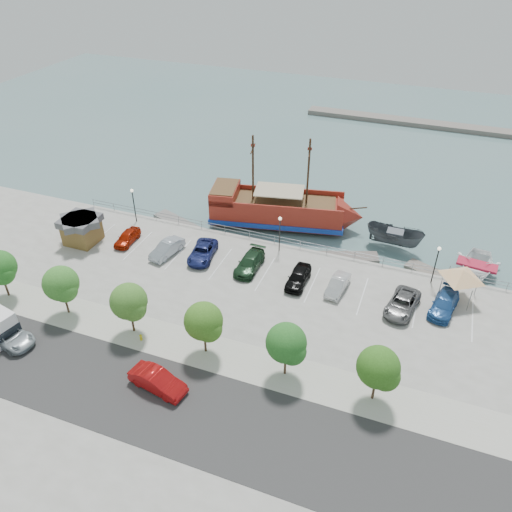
% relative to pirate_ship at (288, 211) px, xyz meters
% --- Properties ---
extents(ground, '(160.00, 160.00, 0.00)m').
position_rel_pirate_ship_xyz_m(ground, '(1.27, -13.67, -1.95)').
color(ground, slate).
extents(land_slab, '(100.00, 58.00, 1.20)m').
position_rel_pirate_ship_xyz_m(land_slab, '(1.27, -34.67, -1.55)').
color(land_slab, gray).
rests_on(land_slab, ground).
extents(street, '(100.00, 8.00, 0.04)m').
position_rel_pirate_ship_xyz_m(street, '(1.27, -29.67, -0.94)').
color(street, '#323131').
rests_on(street, land_slab).
extents(sidewalk, '(100.00, 4.00, 0.05)m').
position_rel_pirate_ship_xyz_m(sidewalk, '(1.27, -23.67, -0.94)').
color(sidewalk, '#ADAC98').
rests_on(sidewalk, land_slab).
extents(seawall_railing, '(50.00, 0.06, 1.00)m').
position_rel_pirate_ship_xyz_m(seawall_railing, '(1.27, -5.87, -0.43)').
color(seawall_railing, gray).
rests_on(seawall_railing, land_slab).
extents(far_shore, '(40.00, 3.00, 0.80)m').
position_rel_pirate_ship_xyz_m(far_shore, '(11.27, 41.33, -1.55)').
color(far_shore, '#6F665B').
rests_on(far_shore, ground).
extents(pirate_ship, '(18.80, 8.47, 11.66)m').
position_rel_pirate_ship_xyz_m(pirate_ship, '(0.00, 0.00, 0.00)').
color(pirate_ship, maroon).
rests_on(pirate_ship, ground).
extents(patrol_boat, '(6.75, 3.32, 2.51)m').
position_rel_pirate_ship_xyz_m(patrol_boat, '(12.72, -0.59, -0.70)').
color(patrol_boat, '#44484D').
rests_on(patrol_boat, ground).
extents(speedboat, '(5.39, 6.97, 1.33)m').
position_rel_pirate_ship_xyz_m(speedboat, '(21.56, -2.41, -1.29)').
color(speedboat, white).
rests_on(speedboat, ground).
extents(dock_west, '(7.01, 4.24, 0.39)m').
position_rel_pirate_ship_xyz_m(dock_west, '(-12.79, -4.47, -1.76)').
color(dock_west, slate).
rests_on(dock_west, ground).
extents(dock_mid, '(6.84, 3.99, 0.38)m').
position_rel_pirate_ship_xyz_m(dock_mid, '(8.42, -4.47, -1.76)').
color(dock_mid, '#696059').
rests_on(dock_mid, ground).
extents(dock_east, '(6.53, 4.22, 0.36)m').
position_rel_pirate_ship_xyz_m(dock_east, '(17.64, -4.47, -1.77)').
color(dock_east, slate).
rests_on(dock_east, ground).
extents(shed, '(3.71, 3.71, 3.05)m').
position_rel_pirate_ship_xyz_m(shed, '(-19.86, -13.07, 0.67)').
color(shed, brown).
rests_on(shed, land_slab).
extents(canopy_tent, '(5.36, 5.36, 3.73)m').
position_rel_pirate_ship_xyz_m(canopy_tent, '(19.69, -8.70, 2.29)').
color(canopy_tent, slate).
rests_on(canopy_tent, land_slab).
extents(street_van, '(5.28, 2.99, 1.39)m').
position_rel_pirate_ship_xyz_m(street_van, '(-15.97, -28.66, -0.26)').
color(street_van, '#99A4A9').
rests_on(street_van, street).
extents(street_sedan, '(5.00, 2.48, 1.58)m').
position_rel_pirate_ship_xyz_m(street_sedan, '(-1.48, -28.54, -0.17)').
color(street_sedan, '#AC0F0F').
rests_on(street_sedan, street).
extents(fire_hydrant, '(0.23, 0.23, 0.67)m').
position_rel_pirate_ship_xyz_m(fire_hydrant, '(-5.51, -24.47, -0.59)').
color(fire_hydrant, gold).
rests_on(fire_hydrant, sidewalk).
extents(lamp_post_left, '(0.36, 0.36, 4.28)m').
position_rel_pirate_ship_xyz_m(lamp_post_left, '(-16.73, -7.17, 1.99)').
color(lamp_post_left, black).
rests_on(lamp_post_left, land_slab).
extents(lamp_post_mid, '(0.36, 0.36, 4.28)m').
position_rel_pirate_ship_xyz_m(lamp_post_mid, '(1.27, -7.17, 1.99)').
color(lamp_post_mid, black).
rests_on(lamp_post_mid, land_slab).
extents(lamp_post_right, '(0.36, 0.36, 4.28)m').
position_rel_pirate_ship_xyz_m(lamp_post_right, '(17.27, -7.17, 1.99)').
color(lamp_post_right, black).
rests_on(lamp_post_right, land_slab).
extents(tree_a, '(3.30, 3.20, 5.00)m').
position_rel_pirate_ship_xyz_m(tree_a, '(-20.58, -23.75, 2.34)').
color(tree_a, '#473321').
rests_on(tree_a, sidewalk).
extents(tree_b, '(3.30, 3.20, 5.00)m').
position_rel_pirate_ship_xyz_m(tree_b, '(-13.58, -23.75, 2.34)').
color(tree_b, '#473321').
rests_on(tree_b, sidewalk).
extents(tree_c, '(3.30, 3.20, 5.00)m').
position_rel_pirate_ship_xyz_m(tree_c, '(-6.58, -23.75, 2.34)').
color(tree_c, '#473321').
rests_on(tree_c, sidewalk).
extents(tree_d, '(3.30, 3.20, 5.00)m').
position_rel_pirate_ship_xyz_m(tree_d, '(0.42, -23.75, 2.34)').
color(tree_d, '#473321').
rests_on(tree_d, sidewalk).
extents(tree_e, '(3.30, 3.20, 5.00)m').
position_rel_pirate_ship_xyz_m(tree_e, '(7.42, -23.75, 2.34)').
color(tree_e, '#473321').
rests_on(tree_e, sidewalk).
extents(tree_f, '(3.30, 3.20, 5.00)m').
position_rel_pirate_ship_xyz_m(tree_f, '(14.42, -23.75, 2.34)').
color(tree_f, '#473321').
rests_on(tree_f, sidewalk).
extents(parked_car_a, '(1.77, 4.05, 1.36)m').
position_rel_pirate_ship_xyz_m(parked_car_a, '(-15.14, -11.52, -0.27)').
color(parked_car_a, '#9E1A04').
rests_on(parked_car_a, land_slab).
extents(parked_car_b, '(2.36, 4.70, 1.48)m').
position_rel_pirate_ship_xyz_m(parked_car_b, '(-9.83, -12.05, -0.21)').
color(parked_car_b, '#9CA6B0').
rests_on(parked_car_b, land_slab).
extents(parked_car_c, '(3.09, 5.36, 1.41)m').
position_rel_pirate_ship_xyz_m(parked_car_c, '(-5.98, -11.25, -0.25)').
color(parked_car_c, navy).
rests_on(parked_car_c, land_slab).
extents(parked_car_d, '(2.11, 5.09, 1.47)m').
position_rel_pirate_ship_xyz_m(parked_car_d, '(-0.56, -11.34, -0.22)').
color(parked_car_d, '#1A371F').
rests_on(parked_car_d, land_slab).
extents(parked_car_e, '(1.85, 4.52, 1.53)m').
position_rel_pirate_ship_xyz_m(parked_car_e, '(4.85, -11.96, -0.19)').
color(parked_car_e, black).
rests_on(parked_car_e, land_slab).
extents(parked_car_f, '(1.88, 4.25, 1.36)m').
position_rel_pirate_ship_xyz_m(parked_car_f, '(8.77, -11.69, -0.27)').
color(parked_car_f, silver).
rests_on(parked_car_f, land_slab).
extents(parked_car_g, '(3.28, 5.50, 1.43)m').
position_rel_pirate_ship_xyz_m(parked_car_g, '(15.00, -12.44, -0.24)').
color(parked_car_g, '#5E5E5E').
rests_on(parked_car_g, land_slab).
extents(parked_car_h, '(2.97, 5.28, 1.45)m').
position_rel_pirate_ship_xyz_m(parked_car_h, '(18.65, -11.12, -0.23)').
color(parked_car_h, '#224F8E').
rests_on(parked_car_h, land_slab).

